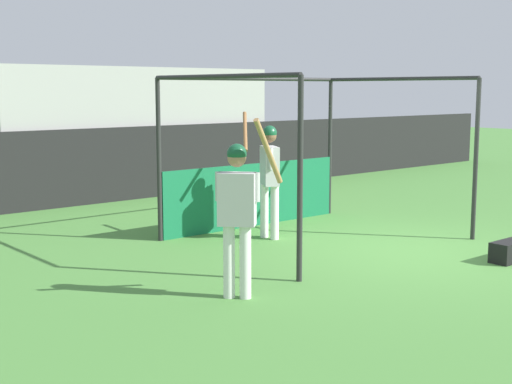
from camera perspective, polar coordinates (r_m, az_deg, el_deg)
The scene contains 7 objects.
ground_plane at distance 10.54m, azimuth 12.40°, elevation -4.65°, with size 60.00×60.00×0.00m, color #477F38.
outfield_wall at distance 15.50m, azimuth -8.25°, elevation 2.42°, with size 24.00×0.12×1.53m.
bleacher_section at distance 16.53m, azimuth -10.65°, elevation 4.94°, with size 6.50×2.40×2.81m.
batting_cage at distance 11.63m, azimuth 1.54°, elevation 2.10°, with size 3.82×3.14×2.52m.
player_batter at distance 11.02m, azimuth 1.03°, elevation 1.73°, with size 0.64×0.97×1.96m.
player_waiting at distance 7.84m, azimuth -1.45°, elevation -1.14°, with size 0.71×0.61×2.02m.
equipment_bag at distance 10.31m, azimuth 19.75°, elevation -4.45°, with size 0.70×0.28×0.28m.
Camera 1 is at (-8.24, -6.15, 2.32)m, focal length 50.00 mm.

